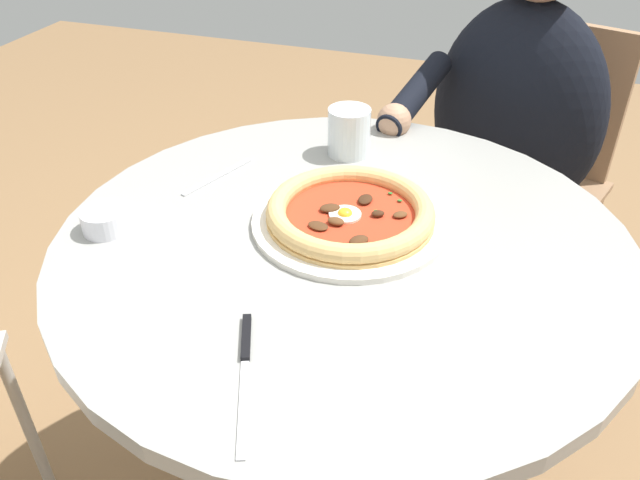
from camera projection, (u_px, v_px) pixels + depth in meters
dining_table at (341, 336)px, 1.10m from camera, size 0.89×0.89×0.75m
pizza_on_plate at (349, 214)px, 1.00m from camera, size 0.31×0.31×0.04m
water_glass at (349, 134)px, 1.19m from camera, size 0.08×0.08×0.09m
steak_knife at (245, 359)px, 0.77m from camera, size 0.09×0.21×0.01m
ramekin_capers at (105, 219)px, 0.99m from camera, size 0.07×0.07×0.04m
fork_utensil at (218, 177)px, 1.14m from camera, size 0.06×0.16×0.00m
diner_person at (502, 185)px, 1.56m from camera, size 0.49×0.47×1.16m
cafe_chair_diner at (525, 162)px, 1.65m from camera, size 0.51×0.51×0.86m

